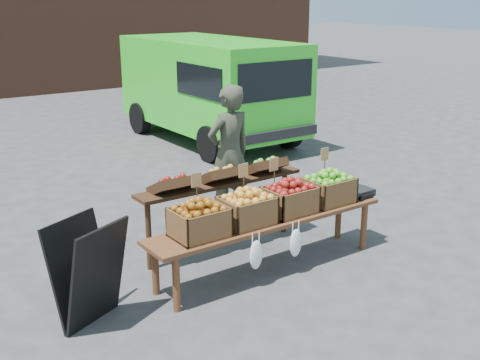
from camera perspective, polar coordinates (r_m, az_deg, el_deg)
ground at (r=5.89m, az=3.15°, el=-10.64°), size 80.00×80.00×0.00m
delivery_van at (r=11.65m, az=-2.86°, el=8.43°), size 2.00×4.32×1.93m
vendor at (r=7.47m, az=-1.02°, el=2.56°), size 0.64×0.44×1.71m
chalkboard_sign at (r=5.37m, az=-14.19°, el=-8.47°), size 0.71×0.57×0.94m
back_table at (r=6.64m, az=-1.78°, el=-2.40°), size 2.10×0.44×1.04m
display_bench at (r=6.23m, az=2.69°, el=-6.08°), size 2.70×0.56×0.57m
crate_golden_apples at (r=5.63m, az=-3.89°, el=-4.04°), size 0.50×0.40×0.28m
crate_russet_pears at (r=5.92m, az=0.65°, el=-2.93°), size 0.50×0.40×0.28m
crate_red_apples at (r=6.24m, az=4.73°, el=-1.90°), size 0.50×0.40×0.28m
crate_green_apples at (r=6.59m, az=8.39°, el=-0.98°), size 0.50×0.40×0.28m
weighing_scale at (r=6.91m, az=10.91°, el=-1.11°), size 0.34×0.30×0.08m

